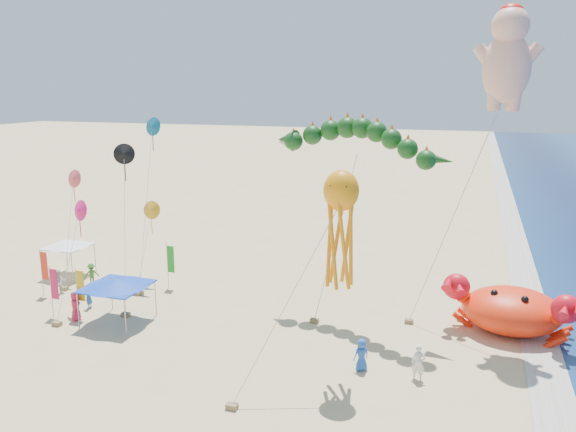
# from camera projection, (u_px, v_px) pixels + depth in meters

# --- Properties ---
(ground) EXTENTS (320.00, 320.00, 0.00)m
(ground) POSITION_uv_depth(u_px,v_px,m) (311.00, 340.00, 31.06)
(ground) COLOR #D1B784
(ground) RESTS_ON ground
(foam_strip) EXTENTS (320.00, 320.00, 0.00)m
(foam_strip) POSITION_uv_depth(u_px,v_px,m) (547.00, 375.00, 27.36)
(foam_strip) COLOR silver
(foam_strip) RESTS_ON ground
(crab_inflatable) EXTENTS (7.34, 5.86, 3.22)m
(crab_inflatable) POSITION_uv_depth(u_px,v_px,m) (512.00, 309.00, 31.75)
(crab_inflatable) COLOR #FF2D0D
(crab_inflatable) RESTS_ON ground
(dragon_kite) EXTENTS (10.76, 4.52, 11.61)m
(dragon_kite) POSITION_uv_depth(u_px,v_px,m) (355.00, 145.00, 32.31)
(dragon_kite) COLOR #103C12
(dragon_kite) RESTS_ON ground
(cherub_kite) EXTENTS (5.78, 2.46, 17.94)m
(cherub_kite) POSITION_uv_depth(u_px,v_px,m) (508.00, 55.00, 29.64)
(cherub_kite) COLOR #FFB69B
(cherub_kite) RESTS_ON ground
(octopus_kite) EXTENTS (4.70, 5.43, 10.06)m
(octopus_kite) POSITION_uv_depth(u_px,v_px,m) (340.00, 221.00, 25.76)
(octopus_kite) COLOR orange
(octopus_kite) RESTS_ON ground
(canopy_blue) EXTENTS (3.75, 3.75, 2.71)m
(canopy_blue) POSITION_uv_depth(u_px,v_px,m) (116.00, 283.00, 32.99)
(canopy_blue) COLOR gray
(canopy_blue) RESTS_ON ground
(canopy_white) EXTENTS (3.10, 3.10, 2.71)m
(canopy_white) POSITION_uv_depth(u_px,v_px,m) (68.00, 244.00, 41.26)
(canopy_white) COLOR gray
(canopy_white) RESTS_ON ground
(feather_flags) EXTENTS (7.80, 6.68, 3.20)m
(feather_flags) POSITION_uv_depth(u_px,v_px,m) (89.00, 274.00, 35.84)
(feather_flags) COLOR gray
(feather_flags) RESTS_ON ground
(beachgoers) EXTENTS (24.93, 7.16, 1.80)m
(beachgoers) POSITION_uv_depth(u_px,v_px,m) (144.00, 303.00, 34.21)
(beachgoers) COLOR silver
(beachgoers) RESTS_ON ground
(small_kites) EXTENTS (7.83, 9.84, 11.69)m
(small_kites) POSITION_uv_depth(u_px,v_px,m) (115.00, 188.00, 37.34)
(small_kites) COLOR orange
(small_kites) RESTS_ON ground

